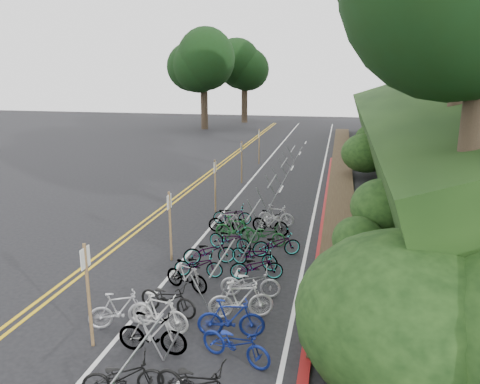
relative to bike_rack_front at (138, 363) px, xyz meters
The scene contains 10 objects.
ground 3.29m from the bike_rack_front, 141.43° to the left, with size 120.00×120.00×0.00m, color black.
road_markings 12.25m from the bike_rack_front, 98.73° to the left, with size 7.47×80.00×0.01m.
red_curb 14.37m from the bike_rack_front, 77.06° to the left, with size 0.25×28.00×0.10m, color maroon.
embankment 23.55m from the bike_rack_front, 63.52° to the left, with size 14.30×48.14×9.11m.
bike_rack_front is the anchor object (origin of this frame).
bike_racks_rest 14.99m from the bike_rack_front, 88.04° to the left, with size 1.14×23.00×1.17m.
signpost_near 2.55m from the bike_rack_front, 140.96° to the left, with size 0.08×0.40×2.65m.
signposts_rest 16.10m from the bike_rack_front, 96.73° to the left, with size 0.08×18.40×2.50m.
bike_front 3.02m from the bike_rack_front, 122.92° to the left, with size 1.63×0.46×0.98m, color #9E9EA3.
bike_valet 5.13m from the bike_rack_front, 84.66° to the left, with size 3.47×14.19×1.07m.
Camera 1 is at (6.20, -9.54, 6.50)m, focal length 35.00 mm.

